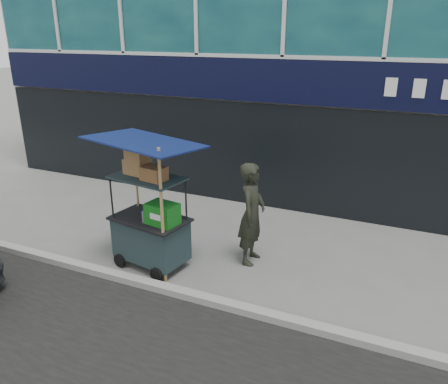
% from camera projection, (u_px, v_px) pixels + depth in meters
% --- Properties ---
extents(ground, '(80.00, 80.00, 0.00)m').
position_uv_depth(ground, '(201.00, 293.00, 6.93)').
color(ground, '#63635E').
rests_on(ground, ground).
extents(curb, '(80.00, 0.18, 0.12)m').
position_uv_depth(curb, '(195.00, 297.00, 6.74)').
color(curb, gray).
rests_on(curb, ground).
extents(vendor_cart, '(1.90, 1.48, 2.34)m').
position_uv_depth(vendor_cart, '(151.00, 223.00, 7.48)').
color(vendor_cart, '#1B2A2E').
rests_on(vendor_cart, ground).
extents(vendor_man, '(0.47, 0.69, 1.84)m').
position_uv_depth(vendor_man, '(252.00, 214.00, 7.60)').
color(vendor_man, black).
rests_on(vendor_man, ground).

